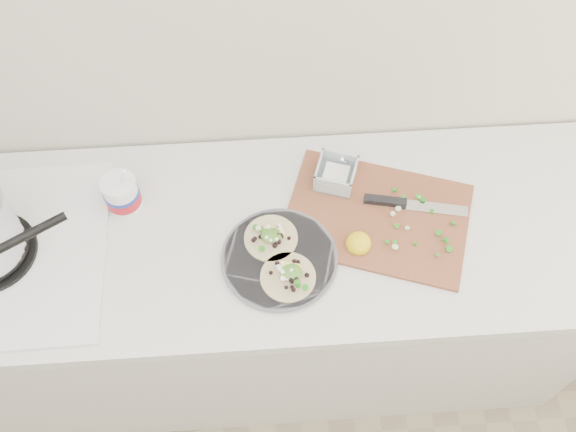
{
  "coord_description": "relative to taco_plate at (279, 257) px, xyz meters",
  "views": [
    {
      "loc": [
        0.2,
        0.52,
        2.41
      ],
      "look_at": [
        0.26,
        1.43,
        0.96
      ],
      "focal_mm": 40.0,
      "sensor_mm": 36.0,
      "label": 1
    }
  ],
  "objects": [
    {
      "name": "taco_plate",
      "position": [
        0.0,
        0.0,
        0.0
      ],
      "size": [
        0.31,
        0.31,
        0.04
      ],
      "rotation": [
        0.0,
        0.0,
        0.04
      ],
      "color": "#55545B",
      "rests_on": "counter"
    },
    {
      "name": "cutboard",
      "position": [
        0.27,
        0.13,
        0.0
      ],
      "size": [
        0.58,
        0.49,
        0.08
      ],
      "rotation": [
        0.0,
        0.0,
        -0.33
      ],
      "color": "brown",
      "rests_on": "counter"
    },
    {
      "name": "tub",
      "position": [
        -0.42,
        0.2,
        0.05
      ],
      "size": [
        0.1,
        0.1,
        0.22
      ],
      "rotation": [
        0.0,
        0.0,
        0.14
      ],
      "color": "white",
      "rests_on": "counter"
    },
    {
      "name": "counter",
      "position": [
        -0.23,
        0.1,
        -0.47
      ],
      "size": [
        2.44,
        0.66,
        0.9
      ],
      "color": "silver",
      "rests_on": "ground"
    }
  ]
}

